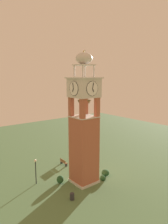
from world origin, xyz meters
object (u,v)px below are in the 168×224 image
object	(u,v)px
lamp_post	(36,167)
trash_bin	(72,196)
clock_tower	(84,130)
park_bench	(63,162)

from	to	relation	value
lamp_post	trash_bin	size ratio (longest dim) A/B	4.28
lamp_post	trash_bin	world-z (taller)	lamp_post
clock_tower	trash_bin	bearing A→B (deg)	33.25
park_bench	trash_bin	world-z (taller)	park_bench
trash_bin	park_bench	bearing A→B (deg)	-117.38
clock_tower	trash_bin	world-z (taller)	clock_tower
park_bench	trash_bin	size ratio (longest dim) A/B	2.01
park_bench	lamp_post	distance (m)	7.08
park_bench	lamp_post	xyz separation A→B (m)	(6.20, 2.83, 1.93)
clock_tower	lamp_post	bearing A→B (deg)	-33.84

